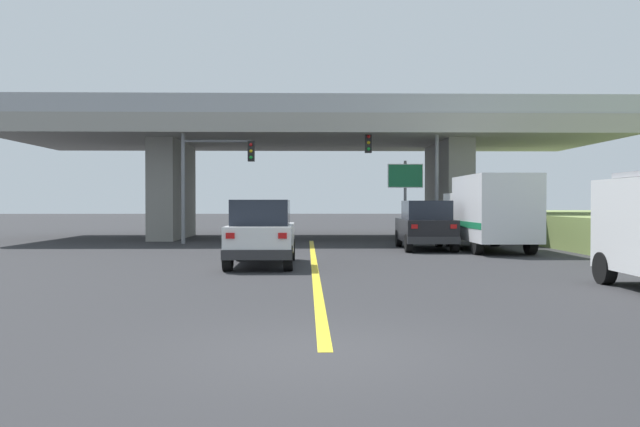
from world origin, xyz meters
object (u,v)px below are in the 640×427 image
(box_truck, at_px, (489,211))
(highway_sign, at_px, (405,182))
(suv_lead, at_px, (262,233))
(traffic_signal_farside, at_px, (208,170))
(traffic_signal_nearside, at_px, (413,163))
(suv_crossing, at_px, (425,225))

(box_truck, distance_m, highway_sign, 6.96)
(suv_lead, distance_m, box_truck, 10.62)
(traffic_signal_farside, bearing_deg, box_truck, -21.70)
(traffic_signal_nearside, relative_size, highway_sign, 1.50)
(suv_lead, xyz_separation_m, traffic_signal_nearside, (6.53, 11.35, 2.83))
(suv_lead, relative_size, box_truck, 0.67)
(suv_lead, bearing_deg, traffic_signal_nearside, 60.07)
(suv_lead, xyz_separation_m, box_truck, (8.74, 6.02, 0.57))
(suv_crossing, height_order, traffic_signal_nearside, traffic_signal_nearside)
(suv_lead, relative_size, highway_sign, 1.11)
(suv_crossing, xyz_separation_m, traffic_signal_nearside, (0.25, 4.57, 2.83))
(suv_crossing, xyz_separation_m, traffic_signal_farside, (-9.55, 4.01, 2.49))
(traffic_signal_farside, xyz_separation_m, highway_sign, (9.59, 1.60, -0.54))
(traffic_signal_nearside, bearing_deg, highway_sign, 101.65)
(highway_sign, bearing_deg, traffic_signal_farside, -170.51)
(box_truck, bearing_deg, highway_sign, 110.77)
(suv_lead, bearing_deg, traffic_signal_farside, 106.84)
(traffic_signal_farside, height_order, highway_sign, traffic_signal_farside)
(suv_lead, relative_size, traffic_signal_farside, 0.84)
(highway_sign, bearing_deg, traffic_signal_nearside, -78.35)
(suv_crossing, height_order, box_truck, box_truck)
(suv_lead, bearing_deg, highway_sign, 63.00)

